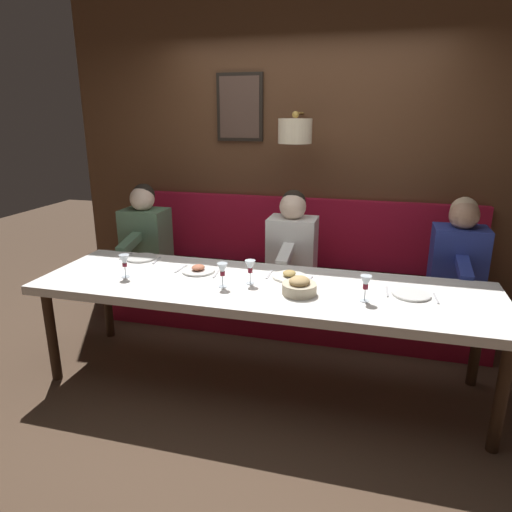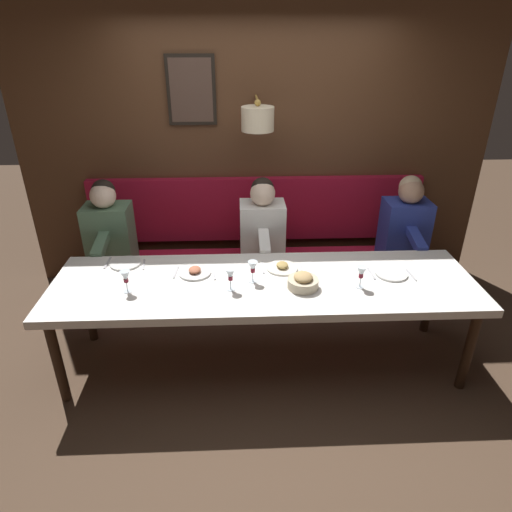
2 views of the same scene
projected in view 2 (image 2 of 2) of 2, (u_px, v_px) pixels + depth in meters
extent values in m
plane|color=#4C3828|center=(263.00, 360.00, 3.57)|extent=(12.00, 12.00, 0.00)
cube|color=white|center=(264.00, 284.00, 3.25)|extent=(0.90, 3.08, 0.06)
cylinder|color=#301E12|center=(469.00, 350.00, 3.16)|extent=(0.07, 0.07, 0.68)
cylinder|color=#301E12|center=(57.00, 361.00, 3.05)|extent=(0.07, 0.07, 0.68)
cylinder|color=#301E12|center=(430.00, 297.00, 3.78)|extent=(0.07, 0.07, 0.68)
cylinder|color=#301E12|center=(88.00, 305.00, 3.67)|extent=(0.07, 0.07, 0.68)
cube|color=maroon|center=(258.00, 281.00, 4.26)|extent=(0.52, 3.28, 0.45)
cube|color=#51331E|center=(256.00, 138.00, 4.23)|extent=(0.10, 4.48, 2.90)
cube|color=maroon|center=(256.00, 209.00, 4.46)|extent=(0.10, 3.28, 0.64)
cube|color=black|center=(191.00, 90.00, 3.95)|extent=(0.04, 0.43, 0.60)
cube|color=#4C382D|center=(191.00, 91.00, 3.93)|extent=(0.01, 0.37, 0.54)
cylinder|color=#B78E3D|center=(257.00, 99.00, 3.85)|extent=(0.35, 0.02, 0.02)
cylinder|color=beige|center=(257.00, 119.00, 3.76)|extent=(0.28, 0.28, 0.20)
sphere|color=#B78E3D|center=(257.00, 103.00, 3.70)|extent=(0.06, 0.06, 0.06)
cube|color=#283893|center=(404.00, 230.00, 4.08)|extent=(0.30, 0.40, 0.56)
sphere|color=#A37A60|center=(411.00, 191.00, 3.89)|extent=(0.22, 0.22, 0.22)
sphere|color=tan|center=(411.00, 187.00, 3.90)|extent=(0.20, 0.20, 0.20)
cube|color=#283893|center=(416.00, 239.00, 3.80)|extent=(0.33, 0.09, 0.14)
cube|color=white|center=(262.00, 233.00, 4.03)|extent=(0.30, 0.40, 0.56)
sphere|color=beige|center=(263.00, 193.00, 3.84)|extent=(0.22, 0.22, 0.22)
sphere|color=black|center=(263.00, 189.00, 3.85)|extent=(0.20, 0.20, 0.20)
cube|color=white|center=(264.00, 242.00, 3.75)|extent=(0.33, 0.09, 0.14)
cube|color=#567A5B|center=(110.00, 235.00, 3.98)|extent=(0.30, 0.40, 0.56)
sphere|color=beige|center=(103.00, 196.00, 3.79)|extent=(0.22, 0.22, 0.22)
sphere|color=black|center=(103.00, 191.00, 3.80)|extent=(0.20, 0.20, 0.20)
cube|color=#567A5B|center=(101.00, 245.00, 3.70)|extent=(0.33, 0.09, 0.14)
cylinder|color=silver|center=(195.00, 273.00, 3.33)|extent=(0.24, 0.24, 0.01)
ellipsoid|color=#B76647|center=(195.00, 270.00, 3.31)|extent=(0.11, 0.09, 0.04)
cube|color=silver|center=(214.00, 274.00, 3.32)|extent=(0.17, 0.03, 0.01)
cube|color=silver|center=(176.00, 272.00, 3.34)|extent=(0.18, 0.03, 0.01)
cylinder|color=silver|center=(282.00, 268.00, 3.39)|extent=(0.24, 0.24, 0.01)
ellipsoid|color=#AD8E4C|center=(282.00, 265.00, 3.38)|extent=(0.11, 0.09, 0.04)
cube|color=silver|center=(301.00, 269.00, 3.38)|extent=(0.17, 0.03, 0.01)
cube|color=silver|center=(263.00, 268.00, 3.41)|extent=(0.18, 0.02, 0.01)
cylinder|color=silver|center=(391.00, 274.00, 3.31)|extent=(0.24, 0.24, 0.01)
cube|color=silver|center=(411.00, 275.00, 3.30)|extent=(0.17, 0.03, 0.01)
cube|color=silver|center=(371.00, 273.00, 3.33)|extent=(0.18, 0.02, 0.01)
cylinder|color=silver|center=(126.00, 263.00, 3.46)|extent=(0.24, 0.24, 0.01)
cube|color=silver|center=(144.00, 264.00, 3.45)|extent=(0.17, 0.04, 0.01)
cube|color=silver|center=(108.00, 263.00, 3.47)|extent=(0.18, 0.02, 0.01)
cylinder|color=silver|center=(128.00, 291.00, 3.10)|extent=(0.06, 0.06, 0.00)
cylinder|color=silver|center=(127.00, 287.00, 3.08)|extent=(0.01, 0.01, 0.07)
cone|color=silver|center=(125.00, 277.00, 3.04)|extent=(0.07, 0.07, 0.08)
cylinder|color=maroon|center=(126.00, 280.00, 3.06)|extent=(0.03, 0.03, 0.02)
cylinder|color=silver|center=(253.00, 281.00, 3.22)|extent=(0.06, 0.06, 0.00)
cylinder|color=silver|center=(253.00, 277.00, 3.21)|extent=(0.01, 0.01, 0.07)
cone|color=silver|center=(253.00, 267.00, 3.17)|extent=(0.07, 0.07, 0.08)
cylinder|color=maroon|center=(253.00, 270.00, 3.18)|extent=(0.03, 0.03, 0.03)
cylinder|color=silver|center=(360.00, 287.00, 3.15)|extent=(0.06, 0.06, 0.00)
cylinder|color=silver|center=(360.00, 282.00, 3.14)|extent=(0.01, 0.01, 0.07)
cone|color=silver|center=(361.00, 272.00, 3.10)|extent=(0.07, 0.07, 0.08)
cylinder|color=maroon|center=(361.00, 275.00, 3.11)|extent=(0.03, 0.03, 0.03)
cylinder|color=silver|center=(231.00, 289.00, 3.12)|extent=(0.06, 0.06, 0.00)
cylinder|color=silver|center=(231.00, 284.00, 3.11)|extent=(0.01, 0.01, 0.07)
cone|color=silver|center=(230.00, 275.00, 3.07)|extent=(0.07, 0.07, 0.08)
cylinder|color=maroon|center=(230.00, 278.00, 3.08)|extent=(0.03, 0.03, 0.03)
cylinder|color=beige|center=(303.00, 283.00, 3.13)|extent=(0.22, 0.22, 0.07)
ellipsoid|color=tan|center=(303.00, 277.00, 3.11)|extent=(0.15, 0.13, 0.06)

